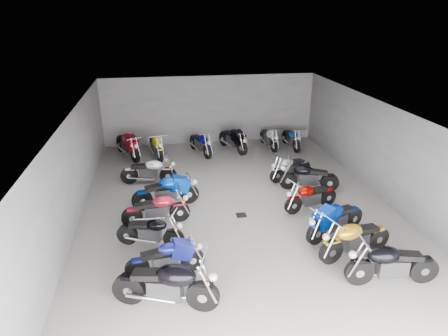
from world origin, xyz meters
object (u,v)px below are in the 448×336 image
(drain_grate, at_px, (241,215))
(motorcycle_back_a, at_px, (128,145))
(motorcycle_back_d, at_px, (233,139))
(motorcycle_right_f, at_px, (290,167))
(motorcycle_back_e, at_px, (269,138))
(motorcycle_left_d, at_px, (157,209))
(motorcycle_right_b, at_px, (355,239))
(motorcycle_right_c, at_px, (335,220))
(motorcycle_left_a, at_px, (167,285))
(motorcycle_back_c, at_px, (201,143))
(motorcycle_right_a, at_px, (391,264))
(motorcycle_back_b, at_px, (156,146))
(motorcycle_left_b, at_px, (166,258))
(motorcycle_left_e, at_px, (167,192))
(motorcycle_right_e, at_px, (308,177))
(motorcycle_left_c, at_px, (151,231))
(motorcycle_right_d, at_px, (310,197))
(motorcycle_back_f, at_px, (291,138))
(motorcycle_left_f, at_px, (149,171))

(drain_grate, relative_size, motorcycle_back_a, 0.14)
(motorcycle_back_d, bearing_deg, motorcycle_right_f, 91.54)
(motorcycle_back_e, bearing_deg, motorcycle_left_d, 45.35)
(motorcycle_right_f, relative_size, motorcycle_back_d, 0.87)
(motorcycle_right_b, bearing_deg, motorcycle_right_c, -10.31)
(drain_grate, relative_size, motorcycle_right_f, 0.17)
(motorcycle_left_a, xyz_separation_m, motorcycle_back_d, (3.31, 9.88, -0.04))
(motorcycle_right_f, distance_m, motorcycle_back_d, 3.88)
(motorcycle_right_f, distance_m, motorcycle_back_c, 4.52)
(motorcycle_right_a, distance_m, motorcycle_back_b, 11.09)
(motorcycle_left_b, relative_size, motorcycle_left_e, 0.88)
(motorcycle_right_a, bearing_deg, motorcycle_right_e, 6.53)
(motorcycle_left_c, xyz_separation_m, motorcycle_back_c, (2.15, 7.17, 0.04))
(motorcycle_left_c, distance_m, motorcycle_right_a, 6.13)
(motorcycle_right_e, bearing_deg, motorcycle_right_d, 178.04)
(motorcycle_left_a, height_order, motorcycle_right_c, motorcycle_left_a)
(motorcycle_back_b, relative_size, motorcycle_back_c, 1.03)
(motorcycle_left_b, distance_m, motorcycle_right_f, 7.08)
(motorcycle_right_b, distance_m, motorcycle_back_d, 8.89)
(motorcycle_left_e, relative_size, motorcycle_back_c, 1.09)
(motorcycle_right_e, height_order, motorcycle_back_f, motorcycle_right_e)
(drain_grate, relative_size, motorcycle_left_d, 0.16)
(motorcycle_back_b, bearing_deg, motorcycle_left_f, 72.35)
(motorcycle_left_c, xyz_separation_m, motorcycle_back_f, (6.39, 7.30, 0.01))
(motorcycle_left_b, distance_m, motorcycle_right_c, 4.90)
(motorcycle_left_a, height_order, motorcycle_right_d, motorcycle_left_a)
(motorcycle_back_c, bearing_deg, motorcycle_right_c, 93.58)
(motorcycle_back_e, bearing_deg, motorcycle_right_f, 82.12)
(motorcycle_right_a, bearing_deg, motorcycle_left_c, 71.55)
(motorcycle_right_a, bearing_deg, motorcycle_right_d, 13.69)
(motorcycle_left_e, xyz_separation_m, motorcycle_right_a, (5.09, -4.85, 0.01))
(motorcycle_right_d, distance_m, motorcycle_back_d, 6.22)
(motorcycle_left_b, xyz_separation_m, motorcycle_right_e, (5.16, 4.14, 0.04))
(motorcycle_left_a, bearing_deg, motorcycle_back_a, -154.30)
(motorcycle_right_a, distance_m, motorcycle_right_f, 6.38)
(motorcycle_back_a, xyz_separation_m, motorcycle_back_b, (1.22, -0.12, -0.06))
(motorcycle_left_b, xyz_separation_m, motorcycle_left_c, (-0.37, 1.35, -0.01))
(motorcycle_left_c, xyz_separation_m, motorcycle_left_d, (0.17, 1.19, 0.03))
(motorcycle_left_b, xyz_separation_m, motorcycle_back_f, (6.02, 8.65, 0.01))
(motorcycle_left_d, distance_m, motorcycle_back_a, 6.20)
(motorcycle_back_d, bearing_deg, motorcycle_left_d, 38.74)
(motorcycle_right_c, relative_size, motorcycle_back_a, 0.93)
(drain_grate, xyz_separation_m, motorcycle_right_d, (2.27, 0.02, 0.46))
(motorcycle_right_b, height_order, motorcycle_back_a, motorcycle_back_a)
(motorcycle_right_b, height_order, motorcycle_back_e, motorcycle_right_b)
(motorcycle_left_b, distance_m, motorcycle_back_e, 10.18)
(drain_grate, relative_size, motorcycle_left_c, 0.17)
(motorcycle_left_c, xyz_separation_m, motorcycle_right_a, (5.58, -2.54, 0.08))
(motorcycle_left_c, xyz_separation_m, motorcycle_back_b, (0.19, 7.16, 0.05))
(motorcycle_left_a, relative_size, motorcycle_right_c, 1.13)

